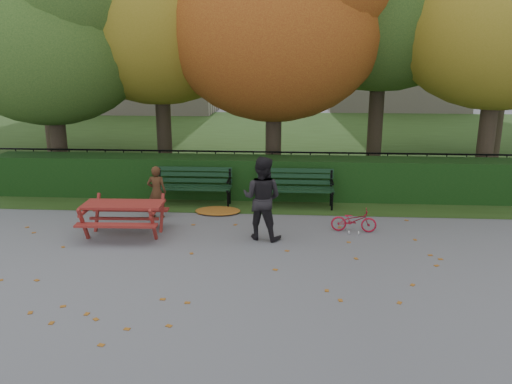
# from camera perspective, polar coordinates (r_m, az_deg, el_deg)

# --- Properties ---
(ground) EXTENTS (90.00, 90.00, 0.00)m
(ground) POSITION_cam_1_polar(r_m,az_deg,el_deg) (8.40, -3.04, -8.69)
(ground) COLOR slate
(ground) RESTS_ON ground
(grass_strip) EXTENTS (90.00, 90.00, 0.00)m
(grass_strip) POSITION_cam_1_polar(r_m,az_deg,el_deg) (21.91, 1.39, 6.13)
(grass_strip) COLOR #213811
(grass_strip) RESTS_ON ground
(building_right) EXTENTS (9.00, 6.00, 12.00)m
(building_right) POSITION_cam_1_polar(r_m,az_deg,el_deg) (36.41, 15.93, 18.57)
(building_right) COLOR tan
(building_right) RESTS_ON ground
(hedge) EXTENTS (13.00, 0.90, 1.00)m
(hedge) POSITION_cam_1_polar(r_m,az_deg,el_deg) (12.50, -0.59, 1.71)
(hedge) COLOR black
(hedge) RESTS_ON ground
(iron_fence) EXTENTS (14.00, 0.04, 1.02)m
(iron_fence) POSITION_cam_1_polar(r_m,az_deg,el_deg) (13.27, -0.32, 2.65)
(iron_fence) COLOR black
(iron_fence) RESTS_ON ground
(tree_a) EXTENTS (5.88, 5.60, 7.48)m
(tree_a) POSITION_cam_1_polar(r_m,az_deg,el_deg) (14.62, -22.16, 18.45)
(tree_a) COLOR #2F201B
(tree_a) RESTS_ON ground
(tree_c) EXTENTS (6.30, 6.00, 8.00)m
(tree_c) POSITION_cam_1_polar(r_m,az_deg,el_deg) (13.67, 3.61, 21.05)
(tree_c) COLOR #2F201B
(tree_c) RESTS_ON ground
(bench_left) EXTENTS (1.80, 0.57, 0.88)m
(bench_left) POSITION_cam_1_polar(r_m,az_deg,el_deg) (11.90, -7.15, 1.01)
(bench_left) COLOR black
(bench_left) RESTS_ON ground
(bench_right) EXTENTS (1.80, 0.57, 0.88)m
(bench_right) POSITION_cam_1_polar(r_m,az_deg,el_deg) (11.69, 4.48, 0.81)
(bench_right) COLOR black
(bench_right) RESTS_ON ground
(picnic_table) EXTENTS (1.58, 1.29, 0.75)m
(picnic_table) POSITION_cam_1_polar(r_m,az_deg,el_deg) (10.07, -14.89, -2.04)
(picnic_table) COLOR maroon
(picnic_table) RESTS_ON ground
(leaf_pile) EXTENTS (1.22, 1.02, 0.07)m
(leaf_pile) POSITION_cam_1_polar(r_m,az_deg,el_deg) (11.35, -4.38, -2.15)
(leaf_pile) COLOR brown
(leaf_pile) RESTS_ON ground
(leaf_scatter) EXTENTS (9.00, 5.70, 0.01)m
(leaf_scatter) POSITION_cam_1_polar(r_m,az_deg,el_deg) (8.67, -2.80, -7.86)
(leaf_scatter) COLOR brown
(leaf_scatter) RESTS_ON ground
(child) EXTENTS (0.43, 0.29, 1.15)m
(child) POSITION_cam_1_polar(r_m,az_deg,el_deg) (11.03, -11.28, 0.01)
(child) COLOR #442815
(child) RESTS_ON ground
(adult) EXTENTS (0.92, 0.80, 1.61)m
(adult) POSITION_cam_1_polar(r_m,az_deg,el_deg) (9.49, 0.69, -0.70)
(adult) COLOR black
(adult) RESTS_ON ground
(bicycle) EXTENTS (0.92, 0.38, 0.47)m
(bicycle) POSITION_cam_1_polar(r_m,az_deg,el_deg) (10.20, 11.11, -3.20)
(bicycle) COLOR maroon
(bicycle) RESTS_ON ground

